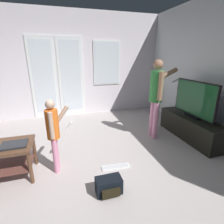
{
  "coord_description": "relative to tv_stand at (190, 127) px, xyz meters",
  "views": [
    {
      "loc": [
        0.12,
        -2.37,
        1.66
      ],
      "look_at": [
        0.88,
        0.16,
        0.79
      ],
      "focal_mm": 27.44,
      "sensor_mm": 36.0,
      "label": 1
    }
  ],
  "objects": [
    {
      "name": "wall_back_with_doors",
      "position": [
        -2.61,
        2.27,
        1.15
      ],
      "size": [
        6.09,
        0.09,
        2.83
      ],
      "color": "silver",
      "rests_on": "ground_plane"
    },
    {
      "name": "backpack",
      "position": [
        -2.06,
        -1.0,
        -0.13
      ],
      "size": [
        0.33,
        0.22,
        0.21
      ],
      "color": "black",
      "rests_on": "ground_plane"
    },
    {
      "name": "laptop_closed",
      "position": [
        -3.2,
        -0.34,
        0.29
      ],
      "size": [
        0.33,
        0.26,
        0.03
      ],
      "primitive_type": "cube",
      "rotation": [
        0.0,
        0.0,
        0.02
      ],
      "color": "#222429",
      "rests_on": "coffee_table"
    },
    {
      "name": "loose_keyboard",
      "position": [
        -1.82,
        -0.53,
        -0.22
      ],
      "size": [
        0.45,
        0.17,
        0.02
      ],
      "color": "white",
      "rests_on": "ground_plane"
    },
    {
      "name": "person_adult",
      "position": [
        -0.7,
        0.28,
        0.73
      ],
      "size": [
        0.71,
        0.43,
        1.6
      ],
      "color": "pink",
      "rests_on": "ground_plane"
    },
    {
      "name": "tv_stand",
      "position": [
        0.0,
        0.0,
        0.0
      ],
      "size": [
        0.45,
        1.53,
        0.46
      ],
      "color": "black",
      "rests_on": "ground_plane"
    },
    {
      "name": "person_child",
      "position": [
        -2.68,
        -0.32,
        0.43
      ],
      "size": [
        0.37,
        0.3,
        1.1
      ],
      "color": "pink",
      "rests_on": "ground_plane"
    },
    {
      "name": "ground_plane",
      "position": [
        -2.65,
        -0.32,
        -0.24
      ],
      "size": [
        6.09,
        5.24,
        0.02
      ],
      "primitive_type": "cube",
      "color": "#B5AAA8"
    },
    {
      "name": "flat_screen_tv",
      "position": [
        -0.0,
        0.0,
        0.6
      ],
      "size": [
        0.08,
        1.07,
        0.74
      ],
      "color": "black",
      "rests_on": "tv_stand"
    }
  ]
}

